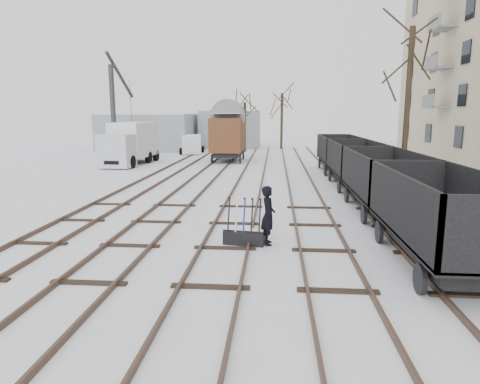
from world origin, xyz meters
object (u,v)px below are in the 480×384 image
object	(u,v)px
worker	(268,215)
ground_frame	(244,236)
crane	(115,131)
panel_van	(192,144)
freight_wagon_a	(441,231)
box_van_wagon	(228,133)
lorry	(131,143)

from	to	relation	value
worker	ground_frame	bearing A→B (deg)	91.45
ground_frame	crane	bearing A→B (deg)	127.30
ground_frame	panel_van	world-z (taller)	panel_van
panel_van	freight_wagon_a	bearing A→B (deg)	-77.64
ground_frame	worker	xyz separation A→B (m)	(0.75, 0.10, 0.66)
worker	box_van_wagon	world-z (taller)	box_van_wagon
box_van_wagon	freight_wagon_a	bearing A→B (deg)	-70.65
freight_wagon_a	ground_frame	bearing A→B (deg)	165.16
freight_wagon_a	crane	size ratio (longest dim) A/B	0.65
worker	freight_wagon_a	xyz separation A→B (m)	(4.70, -1.54, 0.03)
ground_frame	box_van_wagon	xyz separation A→B (m)	(-3.14, 23.99, 2.12)
ground_frame	crane	xyz separation A→B (m)	(-14.08, 26.30, 2.24)
panel_van	crane	world-z (taller)	crane
worker	panel_van	xyz separation A→B (m)	(-8.44, 30.81, 0.05)
ground_frame	box_van_wagon	size ratio (longest dim) A/B	0.27
worker	crane	distance (m)	30.15
freight_wagon_a	crane	bearing A→B (deg)	125.14
ground_frame	worker	size ratio (longest dim) A/B	0.79
worker	crane	xyz separation A→B (m)	(-14.83, 26.20, 1.58)
lorry	panel_van	size ratio (longest dim) A/B	1.67
freight_wagon_a	lorry	bearing A→B (deg)	125.89
worker	freight_wagon_a	size ratio (longest dim) A/B	0.30
ground_frame	lorry	distance (m)	23.66
lorry	panel_van	bearing A→B (deg)	76.68
ground_frame	worker	distance (m)	1.00
worker	crane	bearing A→B (deg)	23.37
ground_frame	worker	world-z (taller)	worker
worker	lorry	distance (m)	23.89
lorry	panel_van	world-z (taller)	lorry
ground_frame	box_van_wagon	world-z (taller)	box_van_wagon
freight_wagon_a	panel_van	size ratio (longest dim) A/B	1.36
panel_van	ground_frame	bearing A→B (deg)	-85.77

